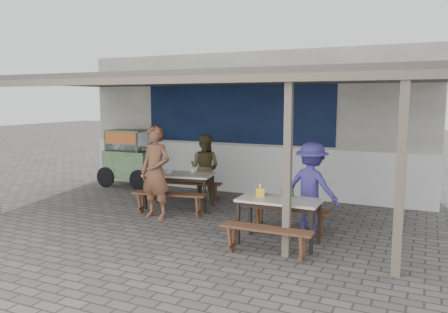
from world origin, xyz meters
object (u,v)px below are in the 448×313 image
bench_right_wall (290,214)px  tissue_box (260,192)px  vendor_cart (129,156)px  patron_wall_side (205,167)px  patron_right_table (311,187)px  bench_right_street (266,235)px  table_left (179,177)px  donation_box (288,193)px  condiment_bowl (170,171)px  patron_street_side (156,172)px  bench_left_wall (189,187)px  table_right (279,204)px  bench_left_street (169,198)px  condiment_jar (193,170)px

bench_right_wall → tissue_box: 0.82m
vendor_cart → patron_wall_side: size_ratio=1.26×
patron_wall_side → patron_right_table: bearing=152.4°
bench_right_street → vendor_cart: bearing=145.4°
tissue_box → table_left: bearing=150.7°
patron_right_table → donation_box: size_ratio=9.05×
table_left → condiment_bowl: 0.30m
patron_street_side → tissue_box: bearing=-4.7°
bench_left_wall → donation_box: donation_box is taller
bench_left_wall → table_right: 3.47m
bench_left_street → tissue_box: size_ratio=11.24×
table_right → tissue_box: 0.39m
tissue_box → patron_wall_side: bearing=134.5°
bench_right_wall → patron_right_table: 0.64m
bench_left_wall → condiment_bowl: bearing=-117.5°
table_left → vendor_cart: size_ratio=0.81×
patron_right_table → table_right: bearing=89.3°
patron_wall_side → patron_right_table: patron_right_table is taller
vendor_cart → condiment_bowl: size_ratio=10.04×
table_right → vendor_cart: vendor_cart is taller
table_right → bench_right_wall: (-0.01, 0.64, -0.33)m
patron_wall_side → tissue_box: patron_wall_side is taller
bench_left_wall → patron_right_table: size_ratio=0.99×
bench_right_wall → condiment_bowl: 3.12m
bench_left_wall → bench_right_wall: bearing=-36.3°
patron_street_side → patron_wall_side: bearing=91.3°
bench_left_street → table_right: (2.60, -0.80, 0.33)m
patron_wall_side → donation_box: patron_wall_side is taller
bench_left_street → patron_right_table: 2.93m
table_right → bench_right_street: (0.01, -0.64, -0.33)m
bench_right_street → donation_box: size_ratio=8.01×
bench_left_wall → condiment_bowl: condiment_bowl is taller
table_left → bench_right_street: (2.72, -2.04, -0.34)m
bench_left_street → bench_right_wall: size_ratio=1.11×
bench_left_street → table_right: table_right is taller
patron_street_side → bench_left_wall: bearing=99.9°
patron_right_table → tissue_box: 1.09m
condiment_jar → bench_left_street: bearing=-96.6°
vendor_cart → patron_street_side: (2.41, -2.32, 0.09)m
table_right → patron_street_side: (-2.70, 0.48, 0.25)m
donation_box → condiment_bowl: 3.29m
patron_wall_side → condiment_bowl: patron_wall_side is taller
vendor_cart → donation_box: vendor_cart is taller
table_right → donation_box: 0.28m
table_left → donation_box: bearing=-33.2°
table_left → bench_right_street: size_ratio=1.10×
table_left → condiment_jar: bearing=38.2°
bench_right_street → tissue_box: size_ratio=10.10×
tissue_box → condiment_bowl: (-2.63, 1.38, -0.05)m
bench_left_wall → table_right: (2.82, -1.99, 0.33)m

